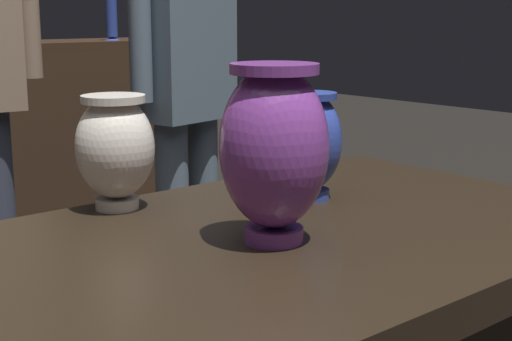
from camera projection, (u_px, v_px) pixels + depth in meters
The scene contains 5 objects.
vase_centerpiece at pixel (274, 147), 1.00m from camera, with size 0.15×0.15×0.24m.
vase_tall_behind at pixel (115, 147), 1.18m from camera, with size 0.13×0.13×0.18m.
vase_left_accent at pixel (311, 142), 1.25m from camera, with size 0.10×0.10×0.18m.
shelf_vase_far_right at pixel (111, 15), 3.21m from camera, with size 0.07×0.07×0.22m.
visitor_near_right at pixel (186, 77), 2.48m from camera, with size 0.46×0.24×1.54m.
Camera 1 is at (-0.62, -0.76, 1.11)m, focal length 52.70 mm.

